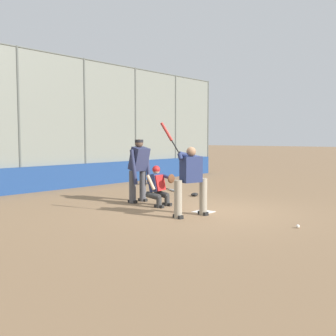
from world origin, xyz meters
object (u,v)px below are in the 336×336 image
object	(u,v)px
spare_bat_by_padding	(146,183)
spare_bat_first_base_side	(172,190)
baseball_loose	(298,226)
umpire_home	(139,168)
fielding_glove_on_dirt	(195,194)
catcher_behind_plate	(159,185)
batter_at_plate	(191,179)

from	to	relation	value
spare_bat_by_padding	spare_bat_first_base_side	distance (m)	2.27
spare_bat_first_base_side	baseball_loose	size ratio (longest dim) A/B	11.30
umpire_home	fielding_glove_on_dirt	distance (m)	2.24
spare_bat_first_base_side	fielding_glove_on_dirt	xyz separation A→B (m)	(0.43, 1.30, 0.02)
spare_bat_by_padding	fielding_glove_on_dirt	size ratio (longest dim) A/B	3.13
catcher_behind_plate	spare_bat_first_base_side	distance (m)	3.11
fielding_glove_on_dirt	catcher_behind_plate	bearing A→B (deg)	11.17
spare_bat_by_padding	baseball_loose	size ratio (longest dim) A/B	12.12
batter_at_plate	spare_bat_by_padding	bearing A→B (deg)	-111.19
umpire_home	fielding_glove_on_dirt	bearing A→B (deg)	165.16
batter_at_plate	umpire_home	world-z (taller)	batter_at_plate
fielding_glove_on_dirt	umpire_home	bearing A→B (deg)	-12.68
umpire_home	baseball_loose	size ratio (longest dim) A/B	24.17
baseball_loose	batter_at_plate	bearing A→B (deg)	-77.70
batter_at_plate	fielding_glove_on_dirt	size ratio (longest dim) A/B	7.60
baseball_loose	spare_bat_first_base_side	bearing A→B (deg)	-114.54
batter_at_plate	baseball_loose	xyz separation A→B (m)	(-0.51, 2.36, -0.85)
spare_bat_first_base_side	spare_bat_by_padding	bearing A→B (deg)	-178.98
spare_bat_first_base_side	umpire_home	bearing A→B (deg)	-47.82
spare_bat_first_base_side	baseball_loose	world-z (taller)	baseball_loose
umpire_home	batter_at_plate	bearing A→B (deg)	72.79
batter_at_plate	baseball_loose	distance (m)	2.56
catcher_behind_plate	spare_bat_first_base_side	bearing A→B (deg)	-153.52
catcher_behind_plate	baseball_loose	world-z (taller)	catcher_behind_plate
catcher_behind_plate	fielding_glove_on_dirt	size ratio (longest dim) A/B	3.80
catcher_behind_plate	baseball_loose	size ratio (longest dim) A/B	14.72
spare_bat_by_padding	spare_bat_first_base_side	bearing A→B (deg)	-100.58
spare_bat_by_padding	baseball_loose	world-z (taller)	baseball_loose
batter_at_plate	umpire_home	size ratio (longest dim) A/B	1.22
batter_at_plate	baseball_loose	world-z (taller)	batter_at_plate
umpire_home	baseball_loose	xyz separation A→B (m)	(0.12, 4.72, -0.93)
fielding_glove_on_dirt	batter_at_plate	bearing A→B (deg)	36.00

